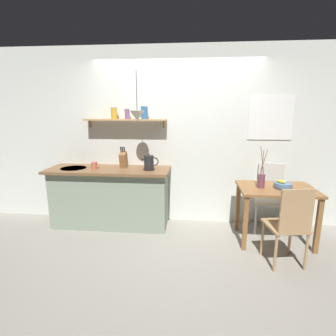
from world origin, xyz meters
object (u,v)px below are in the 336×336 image
object	(u,v)px
dining_chair_far	(270,194)
electric_kettle	(149,163)
knife_block	(123,159)
fruit_bowl	(283,185)
pendant_lamp	(137,116)
dining_table	(276,197)
twig_vase	(261,180)
coffee_mug_by_sink	(95,165)
dining_chair_near	(289,223)

from	to	relation	value
dining_chair_far	electric_kettle	xyz separation A→B (m)	(-1.79, -0.16, 0.47)
dining_chair_far	knife_block	bearing A→B (deg)	-178.96
fruit_bowl	pendant_lamp	bearing A→B (deg)	175.97
dining_table	twig_vase	xyz separation A→B (m)	(-0.22, -0.02, 0.23)
dining_table	pendant_lamp	bearing A→B (deg)	175.99
dining_table	knife_block	bearing A→B (deg)	170.89
twig_vase	coffee_mug_by_sink	size ratio (longest dim) A/B	4.30
knife_block	coffee_mug_by_sink	distance (m)	0.43
dining_chair_far	pendant_lamp	world-z (taller)	pendant_lamp
dining_chair_near	dining_chair_far	xyz separation A→B (m)	(0.06, 1.01, 0.01)
electric_kettle	twig_vase	bearing A→B (deg)	-9.34
dining_table	knife_block	size ratio (longest dim) A/B	3.03
coffee_mug_by_sink	dining_chair_far	bearing A→B (deg)	3.62
dining_chair_near	pendant_lamp	distance (m)	2.32
dining_chair_near	dining_chair_far	size ratio (longest dim) A/B	0.97
knife_block	pendant_lamp	world-z (taller)	pendant_lamp
dining_table	dining_chair_near	world-z (taller)	dining_chair_near
dining_chair_far	dining_table	bearing A→B (deg)	-94.67
dining_chair_far	pendant_lamp	xyz separation A→B (m)	(-1.92, -0.25, 1.15)
twig_vase	pendant_lamp	world-z (taller)	pendant_lamp
dining_table	knife_block	world-z (taller)	knife_block
fruit_bowl	electric_kettle	bearing A→B (deg)	172.62
twig_vase	pendant_lamp	size ratio (longest dim) A/B	0.84
dining_chair_near	pendant_lamp	world-z (taller)	pendant_lamp
fruit_bowl	dining_chair_near	bearing A→B (deg)	-99.07
dining_table	pendant_lamp	distance (m)	2.17
twig_vase	knife_block	xyz separation A→B (m)	(-1.95, 0.37, 0.18)
dining_chair_far	pendant_lamp	bearing A→B (deg)	-172.47
dining_table	pendant_lamp	world-z (taller)	pendant_lamp
fruit_bowl	coffee_mug_by_sink	world-z (taller)	coffee_mug_by_sink
electric_kettle	dining_chair_near	bearing A→B (deg)	-26.28
pendant_lamp	fruit_bowl	bearing A→B (deg)	-4.03
electric_kettle	fruit_bowl	bearing A→B (deg)	-7.38
fruit_bowl	coffee_mug_by_sink	xyz separation A→B (m)	(-2.64, 0.23, 0.16)
knife_block	fruit_bowl	bearing A→B (deg)	-8.96
twig_vase	electric_kettle	xyz separation A→B (m)	(-1.54, 0.25, 0.15)
dining_chair_far	coffee_mug_by_sink	bearing A→B (deg)	-176.38
electric_kettle	coffee_mug_by_sink	world-z (taller)	electric_kettle
coffee_mug_by_sink	pendant_lamp	xyz separation A→B (m)	(0.68, -0.09, 0.73)
twig_vase	knife_block	size ratio (longest dim) A/B	1.71
dining_table	coffee_mug_by_sink	distance (m)	2.60
dining_chair_near	fruit_bowl	distance (m)	0.68
fruit_bowl	pendant_lamp	xyz separation A→B (m)	(-1.96, 0.14, 0.89)
knife_block	pendant_lamp	bearing A→B (deg)	-38.16
dining_chair_near	electric_kettle	distance (m)	1.99
dining_chair_far	pendant_lamp	size ratio (longest dim) A/B	1.51
electric_kettle	pendant_lamp	distance (m)	0.70
dining_chair_far	fruit_bowl	world-z (taller)	dining_chair_far
coffee_mug_by_sink	twig_vase	bearing A→B (deg)	-5.92
fruit_bowl	electric_kettle	world-z (taller)	electric_kettle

